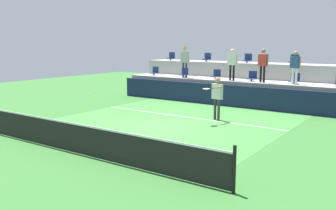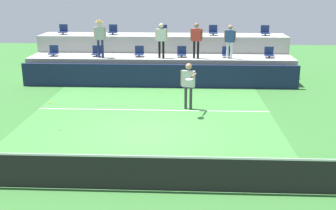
% 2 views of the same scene
% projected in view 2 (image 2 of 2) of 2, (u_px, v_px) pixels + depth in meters
% --- Properties ---
extents(ground_plane, '(40.00, 40.00, 0.00)m').
position_uv_depth(ground_plane, '(147.00, 132.00, 13.60)').
color(ground_plane, '#336B2D').
extents(court_inner_paint, '(9.00, 10.00, 0.01)m').
position_uv_depth(court_inner_paint, '(150.00, 122.00, 14.56)').
color(court_inner_paint, '#3D7F38').
rests_on(court_inner_paint, ground_plane).
extents(court_service_line, '(9.00, 0.06, 0.00)m').
position_uv_depth(court_service_line, '(153.00, 110.00, 15.89)').
color(court_service_line, white).
rests_on(court_service_line, ground_plane).
extents(tennis_net, '(10.48, 0.08, 1.07)m').
position_uv_depth(tennis_net, '(130.00, 172.00, 9.63)').
color(tennis_net, black).
rests_on(tennis_net, ground_plane).
extents(sponsor_backboard, '(13.00, 0.16, 1.10)m').
position_uv_depth(sponsor_backboard, '(159.00, 76.00, 19.18)').
color(sponsor_backboard, '#141E42').
rests_on(sponsor_backboard, ground_plane).
extents(seating_tier_lower, '(13.00, 1.80, 1.25)m').
position_uv_depth(seating_tier_lower, '(161.00, 69.00, 20.40)').
color(seating_tier_lower, '#9E9E99').
rests_on(seating_tier_lower, ground_plane).
extents(seating_tier_upper, '(13.00, 1.80, 2.10)m').
position_uv_depth(seating_tier_upper, '(163.00, 54.00, 22.00)').
color(seating_tier_upper, '#9E9E99').
rests_on(seating_tier_upper, ground_plane).
extents(stadium_chair_lower_far_left, '(0.44, 0.40, 0.52)m').
position_uv_depth(stadium_chair_lower_far_left, '(54.00, 51.00, 20.33)').
color(stadium_chair_lower_far_left, '#2D2D33').
rests_on(stadium_chair_lower_far_left, seating_tier_lower).
extents(stadium_chair_lower_left, '(0.44, 0.40, 0.52)m').
position_uv_depth(stadium_chair_lower_left, '(97.00, 52.00, 20.24)').
color(stadium_chair_lower_left, '#2D2D33').
rests_on(stadium_chair_lower_left, seating_tier_lower).
extents(stadium_chair_lower_mid_left, '(0.44, 0.40, 0.52)m').
position_uv_depth(stadium_chair_lower_mid_left, '(139.00, 52.00, 20.14)').
color(stadium_chair_lower_mid_left, '#2D2D33').
rests_on(stadium_chair_lower_mid_left, seating_tier_lower).
extents(stadium_chair_lower_mid_right, '(0.44, 0.40, 0.52)m').
position_uv_depth(stadium_chair_lower_mid_right, '(182.00, 52.00, 20.05)').
color(stadium_chair_lower_mid_right, '#2D2D33').
rests_on(stadium_chair_lower_mid_right, seating_tier_lower).
extents(stadium_chair_lower_right, '(0.44, 0.40, 0.52)m').
position_uv_depth(stadium_chair_lower_right, '(227.00, 53.00, 19.95)').
color(stadium_chair_lower_right, '#2D2D33').
rests_on(stadium_chair_lower_right, seating_tier_lower).
extents(stadium_chair_lower_far_right, '(0.44, 0.40, 0.52)m').
position_uv_depth(stadium_chair_lower_far_right, '(269.00, 53.00, 19.86)').
color(stadium_chair_lower_far_right, '#2D2D33').
rests_on(stadium_chair_lower_far_right, seating_tier_lower).
extents(stadium_chair_upper_far_left, '(0.44, 0.40, 0.52)m').
position_uv_depth(stadium_chair_upper_far_left, '(63.00, 30.00, 21.81)').
color(stadium_chair_upper_far_left, '#2D2D33').
rests_on(stadium_chair_upper_far_left, seating_tier_upper).
extents(stadium_chair_upper_left, '(0.44, 0.40, 0.52)m').
position_uv_depth(stadium_chair_upper_left, '(113.00, 30.00, 21.69)').
color(stadium_chair_upper_left, '#2D2D33').
rests_on(stadium_chair_upper_left, seating_tier_upper).
extents(stadium_chair_upper_center, '(0.44, 0.40, 0.52)m').
position_uv_depth(stadium_chair_upper_center, '(163.00, 31.00, 21.57)').
color(stadium_chair_upper_center, '#2D2D33').
rests_on(stadium_chair_upper_center, seating_tier_upper).
extents(stadium_chair_upper_right, '(0.44, 0.40, 0.52)m').
position_uv_depth(stadium_chair_upper_right, '(213.00, 31.00, 21.45)').
color(stadium_chair_upper_right, '#2D2D33').
rests_on(stadium_chair_upper_right, seating_tier_upper).
extents(stadium_chair_upper_far_right, '(0.44, 0.40, 0.52)m').
position_uv_depth(stadium_chair_upper_far_right, '(265.00, 31.00, 21.33)').
color(stadium_chair_upper_far_right, '#2D2D33').
rests_on(stadium_chair_upper_far_right, seating_tier_upper).
extents(tennis_player, '(0.61, 1.33, 1.82)m').
position_uv_depth(tennis_player, '(188.00, 81.00, 15.70)').
color(tennis_player, '#2D2D33').
rests_on(tennis_player, ground_plane).
extents(spectator_with_hat, '(0.61, 0.44, 1.80)m').
position_uv_depth(spectator_with_hat, '(100.00, 35.00, 19.60)').
color(spectator_with_hat, navy).
rests_on(spectator_with_hat, seating_tier_lower).
extents(spectator_leaning_on_rail, '(0.59, 0.23, 1.67)m').
position_uv_depth(spectator_leaning_on_rail, '(161.00, 37.00, 19.50)').
color(spectator_leaning_on_rail, black).
rests_on(spectator_leaning_on_rail, seating_tier_lower).
extents(spectator_in_white, '(0.59, 0.26, 1.69)m').
position_uv_depth(spectator_in_white, '(196.00, 37.00, 19.42)').
color(spectator_in_white, black).
rests_on(spectator_in_white, seating_tier_lower).
extents(spectator_in_grey, '(0.57, 0.28, 1.60)m').
position_uv_depth(spectator_in_grey, '(230.00, 39.00, 19.36)').
color(spectator_in_grey, white).
rests_on(spectator_in_grey, seating_tier_lower).
extents(tennis_ball, '(0.07, 0.07, 0.07)m').
position_uv_depth(tennis_ball, '(50.00, 103.00, 13.55)').
color(tennis_ball, '#CCE033').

